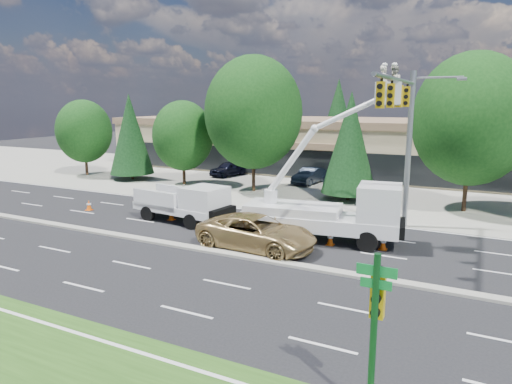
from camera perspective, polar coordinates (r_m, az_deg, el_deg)
The scene contains 25 objects.
ground at distance 24.05m, azimuth -10.23°, elevation -6.61°, with size 140.00×140.00×0.00m, color black.
concrete_apron at distance 41.33m, azimuth 6.56°, elevation 0.97°, with size 140.00×22.00×0.01m, color gray.
road_median at distance 24.03m, azimuth -10.23°, elevation -6.47°, with size 120.00×0.55×0.12m, color gray.
strip_mall at distance 50.37m, azimuth 10.57°, elevation 5.92°, with size 50.40×15.40×5.50m.
tree_front_a at distance 49.00m, azimuth -20.70°, elevation 7.11°, with size 5.44×5.44×7.55m.
tree_front_b at distance 44.80m, azimuth -15.42°, elevation 7.00°, with size 4.09×4.09×8.07m.
tree_front_c at distance 41.04m, azimuth -9.13°, elevation 6.96°, with size 5.37×5.37×7.45m.
tree_front_d at distance 37.30m, azimuth -0.32°, elevation 9.88°, with size 7.92×7.92×11.00m.
tree_front_e at distance 34.54m, azimuth 11.67°, elevation 6.06°, with size 4.10×4.10×8.08m.
tree_front_f at distance 33.27m, azimuth 25.35°, elevation 8.21°, with size 7.59×7.59×10.54m.
tree_back_a at distance 68.21m, azimuth -1.29°, elevation 9.14°, with size 4.61×4.61×9.08m.
tree_back_b at distance 62.87m, azimuth 10.21°, elevation 9.42°, with size 5.25×5.25×10.34m.
tree_back_c at distance 60.41m, azimuth 23.16°, elevation 8.21°, with size 4.82×4.82×9.49m.
signal_mast at distance 25.61m, azimuth 18.10°, elevation 7.91°, with size 2.76×10.16×9.00m.
street_sign_pole at distance 11.12m, azimuth 14.68°, elevation -14.93°, with size 0.90×0.44×4.00m.
utility_pickup at distance 28.22m, azimuth -8.69°, elevation -1.86°, with size 6.39×3.01×2.36m.
bucket_truck at distance 24.12m, azimuth 9.98°, elevation -1.61°, with size 9.16×3.69×9.11m.
traffic_cone_a at distance 33.24m, azimuth -20.16°, elevation -1.56°, with size 0.40×0.40×0.70m.
traffic_cone_b at distance 29.09m, azimuth -10.54°, elevation -2.81°, with size 0.40×0.40×0.70m.
traffic_cone_c at distance 26.53m, azimuth -5.34°, elevation -4.02°, with size 0.40×0.40×0.70m.
traffic_cone_d at distance 23.99m, azimuth 9.27°, elevation -5.77°, with size 0.40×0.40×0.70m.
traffic_cone_e at distance 23.81m, azimuth 15.61°, elevation -6.17°, with size 0.40×0.40×0.70m.
minivan at distance 22.99m, azimuth 0.09°, elevation -5.05°, with size 2.82×6.11×1.70m, color #A4864F.
parked_car_west at distance 45.81m, azimuth -3.42°, elevation 2.96°, with size 1.76×4.37×1.49m, color black.
parked_car_east at distance 41.52m, azimuth 6.74°, elevation 2.03°, with size 1.55×4.44×1.46m, color black.
Camera 1 is at (13.89, -18.24, 7.27)m, focal length 32.00 mm.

